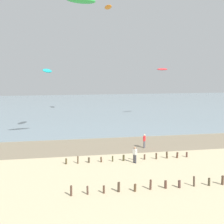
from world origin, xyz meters
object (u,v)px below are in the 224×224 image
at_px(kite_aloft_4, 47,71).
at_px(kite_aloft_5, 108,7).
at_px(kite_aloft_3, 162,69).
at_px(person_by_waterline, 135,154).
at_px(kite_aloft_2, 81,0).
at_px(person_left_flank, 144,141).

relative_size(kite_aloft_4, kite_aloft_5, 0.91).
distance_m(kite_aloft_3, kite_aloft_5, 15.86).
distance_m(person_by_waterline, kite_aloft_3, 31.21).
distance_m(kite_aloft_2, kite_aloft_5, 24.79).
height_order(kite_aloft_3, kite_aloft_4, kite_aloft_3).
relative_size(kite_aloft_3, kite_aloft_4, 0.90).
height_order(kite_aloft_4, kite_aloft_5, kite_aloft_5).
bearing_deg(kite_aloft_4, kite_aloft_5, 155.61).
xyz_separation_m(person_by_waterline, person_left_flank, (2.62, 5.41, 0.00)).
height_order(person_left_flank, kite_aloft_5, kite_aloft_5).
xyz_separation_m(kite_aloft_2, kite_aloft_4, (-4.31, 12.00, -7.61)).
bearing_deg(person_by_waterline, kite_aloft_4, 118.49).
xyz_separation_m(kite_aloft_2, kite_aloft_5, (6.84, 23.44, 4.31)).
xyz_separation_m(person_by_waterline, kite_aloft_4, (-9.24, 17.02, 8.43)).
height_order(person_by_waterline, kite_aloft_4, kite_aloft_4).
xyz_separation_m(person_left_flank, kite_aloft_3, (9.97, 21.80, 8.67)).
bearing_deg(kite_aloft_5, person_by_waterline, -12.41).
relative_size(kite_aloft_3, kite_aloft_5, 0.82).
bearing_deg(kite_aloft_4, kite_aloft_3, 134.91).
distance_m(person_left_flank, kite_aloft_3, 25.49).
bearing_deg(person_left_flank, kite_aloft_5, 91.74).
relative_size(person_left_flank, kite_aloft_5, 0.53).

